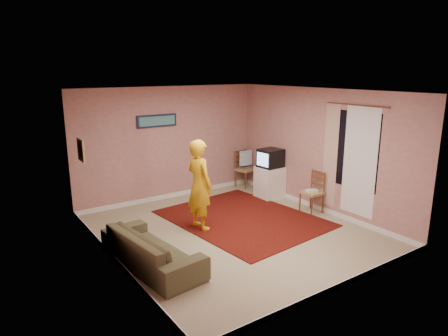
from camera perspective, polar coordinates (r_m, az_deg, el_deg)
ground at (r=7.60m, az=1.14°, el=-9.05°), size 5.00×5.00×0.00m
wall_back at (r=9.30m, az=-7.82°, el=3.48°), size 4.50×0.02×2.60m
wall_front at (r=5.44m, az=16.75°, el=-4.57°), size 4.50×0.02×2.60m
wall_left at (r=6.20m, az=-15.98°, el=-2.24°), size 0.02×5.00×2.60m
wall_right at (r=8.67m, az=13.39°, el=2.47°), size 0.02×5.00×2.60m
ceiling at (r=7.01m, az=1.25°, el=10.92°), size 4.50×5.00×0.02m
baseboard_back at (r=9.59m, az=-7.55°, el=-3.89°), size 4.50×0.02×0.10m
baseboard_front at (r=5.95m, az=15.80°, el=-16.04°), size 4.50×0.02×0.10m
baseboard_left at (r=6.65m, az=-15.16°, el=-12.62°), size 0.02×5.00×0.10m
baseboard_right at (r=8.99m, az=12.90°, el=-5.37°), size 0.02×5.00×0.10m
window at (r=8.07m, az=18.12°, el=2.40°), size 0.01×1.10×1.50m
curtain_sheer at (r=8.02m, az=18.80°, el=0.80°), size 0.01×0.75×2.10m
curtain_floral at (r=8.43m, az=14.96°, el=1.70°), size 0.01×0.35×2.10m
curtain_rod at (r=7.92m, az=18.41°, el=8.54°), size 0.02×1.40×0.02m
picture_back at (r=9.06m, az=-9.55°, el=6.66°), size 0.95×0.04×0.28m
picture_left at (r=7.65m, az=-19.74°, el=2.43°), size 0.04×0.38×0.42m
area_rug at (r=8.22m, az=2.68°, el=-7.18°), size 2.75×3.31×0.02m
tv_cabinet at (r=9.51m, az=6.56°, el=-2.02°), size 0.58×0.52×0.73m
crt_tv at (r=9.36m, az=6.63°, el=1.41°), size 0.53×0.48×0.43m
chair_a at (r=10.24m, az=3.11°, el=0.42°), size 0.49×0.48×0.51m
dvd_player at (r=10.26m, az=3.11°, el=0.07°), size 0.36×0.28×0.06m
blue_throw at (r=10.20m, az=3.13°, el=1.44°), size 0.36×0.05×0.38m
chair_b at (r=8.61m, az=12.48°, el=-2.77°), size 0.39×0.41×0.48m
game_console at (r=8.62m, az=12.45°, el=-3.18°), size 0.27×0.23×0.05m
sofa at (r=6.36m, az=-10.29°, el=-11.26°), size 0.99×2.03×0.57m
person at (r=7.49m, az=-3.53°, el=-2.41°), size 0.48×0.67×1.73m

